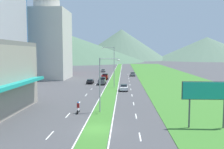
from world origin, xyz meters
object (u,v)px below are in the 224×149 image
object	(u,v)px
street_lamp_mid	(113,64)
motorcycle_rider	(78,108)
pickup_truck_0	(105,77)
car_1	(124,88)
car_4	(90,81)
car_3	(103,71)
street_lamp_near	(102,81)
car_2	(133,74)
billboard_roadside	(207,93)
pickup_truck_1	(102,81)

from	to	relation	value
street_lamp_mid	motorcycle_rider	bearing A→B (deg)	-98.39
pickup_truck_0	motorcycle_rider	world-z (taller)	pickup_truck_0
street_lamp_mid	car_1	xyz separation A→B (m)	(2.95, -5.31, -5.46)
car_4	car_3	bearing A→B (deg)	-0.21
car_1	car_3	world-z (taller)	car_1
car_3	car_4	size ratio (longest dim) A/B	1.03
street_lamp_near	car_2	xyz separation A→B (m)	(6.96, 60.72, -4.24)
street_lamp_near	car_4	distance (m)	36.45
billboard_roadside	car_4	size ratio (longest dim) A/B	1.42
billboard_roadside	car_1	xyz separation A→B (m)	(-10.23, 29.43, -3.66)
car_4	pickup_truck_0	xyz separation A→B (m)	(3.61, 11.71, 0.27)
street_lamp_mid	car_2	bearing A→B (deg)	78.93
car_2	street_lamp_mid	bearing A→B (deg)	-11.07
street_lamp_mid	car_2	size ratio (longest dim) A/B	2.54
pickup_truck_0	motorcycle_rider	size ratio (longest dim) A/B	2.70
car_3	pickup_truck_1	distance (m)	46.74
street_lamp_mid	car_3	world-z (taller)	street_lamp_mid
car_1	motorcycle_rider	xyz separation A→B (m)	(-7.07, -22.64, -0.06)
car_2	car_1	bearing A→B (deg)	-5.31
car_2	motorcycle_rider	distance (m)	62.37
car_2	car_3	world-z (taller)	car_2
car_2	billboard_roadside	bearing A→B (deg)	5.54
billboard_roadside	car_2	world-z (taller)	billboard_roadside
street_lamp_near	pickup_truck_0	bearing A→B (deg)	94.02
car_3	pickup_truck_1	size ratio (longest dim) A/B	0.83
motorcycle_rider	car_4	bearing A→B (deg)	5.08
street_lamp_near	pickup_truck_0	size ratio (longest dim) A/B	1.59
billboard_roadside	car_3	size ratio (longest dim) A/B	1.38
car_1	motorcycle_rider	distance (m)	23.72
billboard_roadside	car_4	world-z (taller)	billboard_roadside
street_lamp_near	car_1	distance (m)	22.56
car_1	car_2	xyz separation A→B (m)	(3.61, 38.81, -0.03)
motorcycle_rider	billboard_roadside	bearing A→B (deg)	-111.42
car_1	street_lamp_mid	bearing A→B (deg)	-150.98
billboard_roadside	car_4	distance (m)	47.83
billboard_roadside	motorcycle_rider	xyz separation A→B (m)	(-17.30, 6.79, -3.72)
street_lamp_near	pickup_truck_1	distance (m)	34.54
billboard_roadside	motorcycle_rider	bearing A→B (deg)	158.58
street_lamp_mid	motorcycle_rider	size ratio (longest dim) A/B	5.49
billboard_roadside	motorcycle_rider	distance (m)	18.95
pickup_truck_1	motorcycle_rider	world-z (taller)	pickup_truck_1
street_lamp_mid	car_4	size ratio (longest dim) A/B	2.52
street_lamp_near	car_4	world-z (taller)	street_lamp_near
pickup_truck_0	pickup_truck_1	bearing A→B (deg)	-179.23
billboard_roadside	car_4	xyz separation A→B (m)	(-20.52, 43.04, -3.75)
street_lamp_mid	motorcycle_rider	xyz separation A→B (m)	(-4.12, -27.95, -5.52)
car_1	pickup_truck_1	bearing A→B (deg)	-152.05
street_lamp_mid	billboard_roadside	xyz separation A→B (m)	(13.18, -34.74, -1.81)
car_1	car_3	bearing A→B (deg)	-170.24
car_4	pickup_truck_0	bearing A→B (deg)	-17.14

